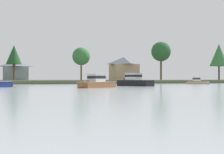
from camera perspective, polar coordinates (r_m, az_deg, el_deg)
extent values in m
cube|color=#4C563D|center=(112.79, -10.24, -0.76)|extent=(221.75, 45.30, 1.00)
cube|color=brown|center=(54.90, -2.60, -1.64)|extent=(7.15, 5.76, 1.54)
cone|color=brown|center=(52.43, -5.18, -1.71)|extent=(2.81, 2.90, 2.22)
cube|color=silver|center=(54.88, -2.60, -0.87)|extent=(7.32, 5.91, 0.05)
cube|color=silver|center=(54.75, -2.73, -0.17)|extent=(3.10, 2.96, 1.27)
cube|color=#19232D|center=(54.75, -2.73, -0.04)|extent=(3.16, 3.02, 0.46)
cube|color=beige|center=(54.75, -2.73, 0.52)|extent=(3.51, 3.38, 0.06)
cylinder|color=silver|center=(54.77, -2.73, 1.23)|extent=(0.03, 0.03, 1.30)
cube|color=black|center=(67.06, 4.07, -1.33)|extent=(5.89, 8.42, 1.98)
cone|color=black|center=(69.87, 1.62, -1.28)|extent=(3.08, 3.06, 2.32)
cube|color=silver|center=(67.05, 4.07, -0.50)|extent=(6.05, 8.61, 0.05)
cube|color=silver|center=(67.34, 3.80, 0.09)|extent=(3.10, 3.45, 1.33)
cube|color=#19232D|center=(67.34, 3.80, 0.20)|extent=(3.16, 3.51, 0.48)
cube|color=beige|center=(67.35, 3.80, 0.68)|extent=(3.54, 3.90, 0.06)
cylinder|color=silver|center=(67.36, 3.80, 1.12)|extent=(0.03, 0.03, 0.97)
cube|color=tan|center=(91.55, 14.88, -1.09)|extent=(5.81, 4.76, 1.25)
cone|color=tan|center=(91.67, 13.10, -1.09)|extent=(2.29, 2.33, 1.73)
cube|color=black|center=(91.54, 14.88, -0.71)|extent=(5.95, 4.89, 0.05)
cube|color=silver|center=(91.55, 14.57, -0.35)|extent=(2.57, 2.43, 1.10)
cube|color=#19232D|center=(91.55, 14.57, -0.28)|extent=(2.62, 2.48, 0.40)
cube|color=beige|center=(91.55, 14.57, 0.01)|extent=(2.92, 2.77, 0.06)
cylinder|color=silver|center=(91.56, 14.57, 0.37)|extent=(0.03, 0.03, 1.07)
cylinder|color=brown|center=(103.67, -5.41, 1.20)|extent=(0.52, 0.52, 6.27)
sphere|color=#336B38|center=(103.88, -5.41, 3.63)|extent=(5.66, 5.66, 5.66)
cylinder|color=brown|center=(117.91, 18.21, 1.43)|extent=(0.56, 0.56, 7.90)
cone|color=#336B38|center=(118.13, 18.20, 3.69)|extent=(6.24, 6.24, 7.63)
cylinder|color=brown|center=(100.14, -16.77, 1.66)|extent=(0.73, 0.73, 7.71)
cone|color=#1E4723|center=(100.33, -16.77, 3.78)|extent=(4.58, 4.58, 5.60)
cylinder|color=brown|center=(114.26, 8.57, 1.58)|extent=(0.67, 0.67, 8.33)
sphere|color=#235128|center=(114.58, 8.57, 4.43)|extent=(6.81, 6.81, 6.81)
cube|color=tan|center=(112.59, 2.08, 0.86)|extent=(8.15, 9.11, 5.39)
pyramid|color=#565B66|center=(112.74, 2.08, 2.87)|extent=(8.80, 9.84, 2.51)
cube|color=gray|center=(108.70, -16.50, 0.63)|extent=(7.68, 7.51, 4.33)
pyramid|color=#565B66|center=(108.78, -16.50, 2.19)|extent=(8.29, 8.11, 1.60)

